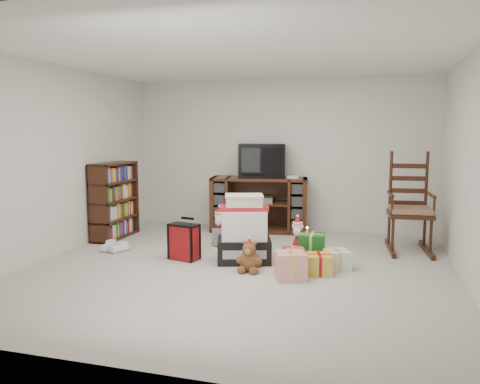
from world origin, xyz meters
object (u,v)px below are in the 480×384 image
(gift_pile, at_px, (244,233))
(red_suitcase, at_px, (184,242))
(crt_television, at_px, (261,161))
(teddy_bear, at_px, (250,258))
(tv_stand, at_px, (259,204))
(sneaker_pair, at_px, (114,248))
(bookshelf, at_px, (115,202))
(rocking_chair, at_px, (409,216))
(mrs_claus_figurine, at_px, (220,232))
(gift_cluster, at_px, (309,258))
(santa_figurine, at_px, (297,243))

(gift_pile, distance_m, red_suitcase, 0.78)
(crt_television, bearing_deg, teddy_bear, -93.41)
(tv_stand, distance_m, sneaker_pair, 2.48)
(bookshelf, xyz_separation_m, crt_television, (2.06, 1.12, 0.60))
(rocking_chair, bearing_deg, tv_stand, 159.39)
(teddy_bear, xyz_separation_m, crt_television, (-0.41, 2.29, 1.00))
(mrs_claus_figurine, bearing_deg, sneaker_pair, -157.26)
(rocking_chair, xyz_separation_m, gift_cluster, (-1.20, -1.33, -0.34))
(bookshelf, relative_size, teddy_bear, 3.23)
(teddy_bear, height_order, santa_figurine, santa_figurine)
(santa_figurine, bearing_deg, crt_television, 117.91)
(mrs_claus_figurine, bearing_deg, bookshelf, 173.15)
(gift_cluster, bearing_deg, red_suitcase, 179.72)
(gift_cluster, bearing_deg, gift_pile, 170.36)
(santa_figurine, distance_m, gift_cluster, 0.46)
(teddy_bear, relative_size, sneaker_pair, 1.06)
(tv_stand, bearing_deg, teddy_bear, -86.93)
(bookshelf, xyz_separation_m, rocking_chair, (4.32, 0.42, -0.08))
(tv_stand, height_order, crt_television, crt_television)
(gift_pile, xyz_separation_m, mrs_claus_figurine, (-0.51, 0.55, -0.13))
(tv_stand, relative_size, crt_television, 1.92)
(tv_stand, bearing_deg, gift_cluster, -69.11)
(gift_pile, relative_size, red_suitcase, 1.52)
(tv_stand, relative_size, red_suitcase, 2.97)
(bookshelf, xyz_separation_m, gift_pile, (2.28, -0.77, -0.20))
(rocking_chair, xyz_separation_m, red_suitcase, (-2.79, -1.33, -0.25))
(mrs_claus_figurine, relative_size, crt_television, 0.71)
(sneaker_pair, distance_m, crt_television, 2.73)
(rocking_chair, relative_size, crt_television, 1.68)
(gift_pile, height_order, sneaker_pair, gift_pile)
(teddy_bear, xyz_separation_m, mrs_claus_figurine, (-0.69, 0.96, 0.07))
(red_suitcase, height_order, crt_television, crt_television)
(santa_figurine, distance_m, mrs_claus_figurine, 1.18)
(rocking_chair, relative_size, santa_figurine, 2.48)
(red_suitcase, bearing_deg, tv_stand, 89.24)
(teddy_bear, distance_m, santa_figurine, 0.81)
(rocking_chair, xyz_separation_m, crt_television, (-2.26, 0.70, 0.68))
(santa_figurine, distance_m, crt_television, 2.07)
(gift_cluster, bearing_deg, rocking_chair, 48.08)
(teddy_bear, distance_m, sneaker_pair, 2.07)
(rocking_chair, height_order, santa_figurine, rocking_chair)
(rocking_chair, xyz_separation_m, gift_pile, (-2.04, -1.19, -0.12))
(rocking_chair, height_order, mrs_claus_figurine, rocking_chair)
(sneaker_pair, bearing_deg, rocking_chair, 26.33)
(gift_pile, distance_m, crt_television, 2.06)
(bookshelf, xyz_separation_m, teddy_bear, (2.46, -1.17, -0.40))
(rocking_chair, height_order, red_suitcase, rocking_chair)
(bookshelf, bearing_deg, gift_cluster, -16.25)
(rocking_chair, bearing_deg, teddy_bear, -143.86)
(red_suitcase, bearing_deg, mrs_claus_figurine, 83.51)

